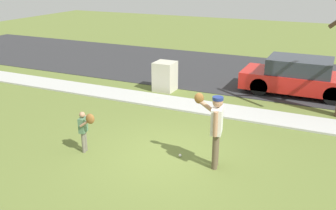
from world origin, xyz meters
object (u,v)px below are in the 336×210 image
object	(u,v)px
person_child	(85,126)
person_adult	(215,124)
utility_cabinet	(165,76)
baseball	(180,155)
parked_hatchback_red	(299,77)

from	to	relation	value
person_child	person_adult	bearing A→B (deg)	0.94
person_adult	person_child	world-z (taller)	person_adult
person_adult	utility_cabinet	xyz separation A→B (m)	(-3.55, 4.88, -0.53)
person_child	utility_cabinet	world-z (taller)	person_child
baseball	parked_hatchback_red	bearing A→B (deg)	73.11
person_child	baseball	xyz separation A→B (m)	(2.22, 0.76, -0.67)
person_adult	baseball	xyz separation A→B (m)	(-0.89, 0.11, -1.04)
person_adult	utility_cabinet	size ratio (longest dim) A/B	1.57
utility_cabinet	person_child	bearing A→B (deg)	-85.50
parked_hatchback_red	utility_cabinet	bearing A→B (deg)	-160.44
person_child	parked_hatchback_red	xyz separation A→B (m)	(4.17, 7.16, -0.05)
person_adult	utility_cabinet	bearing A→B (deg)	-64.71
baseball	utility_cabinet	world-z (taller)	utility_cabinet
person_child	baseball	distance (m)	2.44
baseball	person_child	bearing A→B (deg)	-161.13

